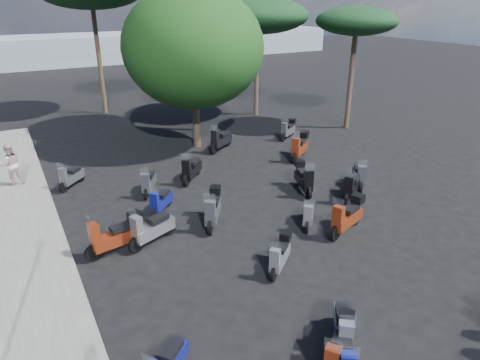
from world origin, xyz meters
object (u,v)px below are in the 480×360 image
scooter_7 (344,358)px  scooter_3 (115,236)px  scooter_9 (280,256)px  pedestrian_far (10,164)px  scooter_10 (161,202)px  scooter_28 (359,176)px  scooter_14 (343,329)px  scooter_5 (71,177)px  scooter_15 (308,214)px  scooter_4 (151,229)px  scooter_8 (338,350)px  pine_1 (257,16)px  pine_3 (357,22)px  scooter_27 (352,187)px  scooter_21 (304,179)px  scooter_23 (221,140)px  broadleaf_tree (193,48)px  scooter_22 (300,147)px  scooter_20 (347,217)px  scooter_11 (149,183)px  scooter_17 (191,170)px  scooter_16 (213,209)px  scooter_29 (288,130)px

scooter_7 → scooter_3: bearing=-30.1°
scooter_9 → pedestrian_far: bearing=-7.9°
scooter_10 → scooter_28: bearing=-147.4°
scooter_3 → scooter_14: bearing=-161.7°
scooter_5 → scooter_15: scooter_5 is taller
scooter_4 → pedestrian_far: bearing=4.8°
scooter_8 → pine_1: pine_1 is taller
pine_1 → scooter_4: bearing=-132.4°
pine_1 → pine_3: 5.98m
scooter_10 → scooter_27: scooter_27 is taller
scooter_3 → scooter_5: (-0.35, 5.61, -0.13)m
scooter_21 → scooter_28: scooter_21 is taller
scooter_8 → scooter_23: (4.04, 13.22, 0.02)m
scooter_23 → scooter_28: size_ratio=1.11×
scooter_7 → scooter_14: (0.52, 0.63, -0.00)m
broadleaf_tree → scooter_21: bearing=-78.9°
pine_3 → broadleaf_tree: bearing=172.7°
scooter_15 → scooter_22: (3.57, 5.33, 0.14)m
scooter_7 → scooter_14: bearing=-92.3°
scooter_5 → pine_3: bearing=-131.6°
scooter_8 → scooter_28: bearing=-81.7°
broadleaf_tree → scooter_20: bearing=-86.2°
scooter_9 → pine_3: bearing=-88.8°
scooter_7 → scooter_23: 14.01m
scooter_9 → scooter_8: bearing=125.1°
broadleaf_tree → scooter_10: bearing=-123.8°
pedestrian_far → scooter_4: 7.56m
scooter_9 → scooter_28: size_ratio=0.84×
scooter_5 → scooter_11: 3.25m
scooter_8 → pine_3: bearing=-78.4°
scooter_20 → broadleaf_tree: broadleaf_tree is taller
scooter_7 → scooter_15: scooter_7 is taller
scooter_17 → scooter_21: (3.37, -3.10, 0.05)m
scooter_9 → scooter_22: scooter_22 is taller
scooter_20 → pine_3: bearing=-61.5°
scooter_14 → scooter_22: size_ratio=0.85×
scooter_10 → pedestrian_far: bearing=-3.4°
scooter_10 → scooter_16: bearing=172.9°
scooter_23 → pine_1: (5.14, 5.17, 5.45)m
scooter_4 → pine_3: pine_3 is taller
scooter_29 → scooter_16: bearing=99.0°
scooter_9 → scooter_28: bearing=-101.7°
scooter_20 → scooter_21: (0.70, 3.19, -0.01)m
scooter_16 → scooter_20: bearing=177.6°
scooter_7 → scooter_21: size_ratio=0.80×
scooter_15 → scooter_22: bearing=-82.9°
scooter_15 → scooter_17: 5.66m
scooter_9 → scooter_23: (3.11, 9.78, 0.07)m
scooter_4 → scooter_16: bearing=-106.7°
scooter_10 → pine_1: size_ratio=0.17×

